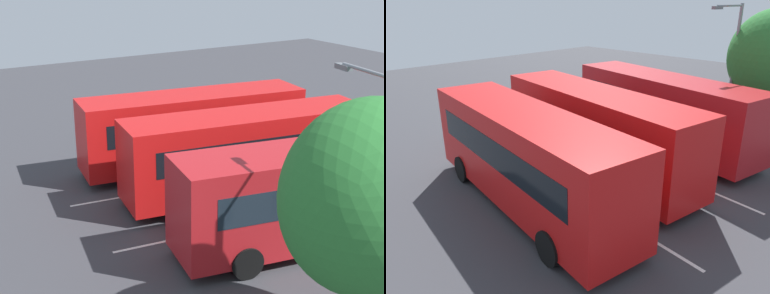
{
  "view_description": "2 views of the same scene",
  "coord_description": "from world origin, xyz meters",
  "views": [
    {
      "loc": [
        -12.23,
        -17.07,
        9.44
      ],
      "look_at": [
        -1.24,
        1.49,
        1.96
      ],
      "focal_mm": 53.89,
      "sensor_mm": 36.0,
      "label": 1
    },
    {
      "loc": [
        -9.51,
        11.03,
        6.9
      ],
      "look_at": [
        0.56,
        1.06,
        1.32
      ],
      "focal_mm": 35.87,
      "sensor_mm": 36.0,
      "label": 2
    }
  ],
  "objects": [
    {
      "name": "ground_plane",
      "position": [
        0.0,
        0.0,
        0.0
      ],
      "size": [
        62.45,
        62.45,
        0.0
      ],
      "primitive_type": "plane",
      "color": "#38383D"
    },
    {
      "name": "bus_far_left",
      "position": [
        0.27,
        -4.32,
        1.89
      ],
      "size": [
        10.27,
        4.08,
        3.44
      ],
      "rotation": [
        0.0,
        0.0,
        -0.17
      ],
      "color": "#AD191E",
      "rests_on": "ground"
    },
    {
      "name": "bus_center_left",
      "position": [
        0.52,
        0.12,
        1.89
      ],
      "size": [
        10.25,
        3.79,
        3.44
      ],
      "rotation": [
        0.0,
        0.0,
        -0.14
      ],
      "color": "red",
      "rests_on": "ground"
    },
    {
      "name": "bus_center_right",
      "position": [
        0.26,
        3.89,
        1.89
      ],
      "size": [
        10.24,
        3.78,
        3.44
      ],
      "rotation": [
        0.0,
        0.0,
        -0.14
      ],
      "color": "red",
      "rests_on": "ground"
    },
    {
      "name": "pedestrian",
      "position": [
        7.79,
        2.17,
        1.08
      ],
      "size": [
        0.35,
        0.35,
        1.81
      ],
      "rotation": [
        0.0,
        0.0,
        3.06
      ],
      "color": "#232833",
      "rests_on": "ground"
    },
    {
      "name": "street_lamp",
      "position": [
        -1.3,
        -7.68,
        3.84
      ],
      "size": [
        0.53,
        2.2,
        6.62
      ],
      "rotation": [
        0.0,
        0.0,
        1.4
      ],
      "color": "gray",
      "rests_on": "ground"
    },
    {
      "name": "depot_tree",
      "position": [
        -2.78,
        -8.99,
        4.14
      ],
      "size": [
        4.37,
        3.94,
        6.45
      ],
      "color": "#4C3823",
      "rests_on": "ground"
    },
    {
      "name": "lane_stripe_outer_left",
      "position": [
        0.0,
        -2.07,
        0.0
      ],
      "size": [
        11.95,
        1.45,
        0.01
      ],
      "primitive_type": "cube",
      "rotation": [
        0.0,
        0.0,
        -0.11
      ],
      "color": "silver",
      "rests_on": "ground"
    },
    {
      "name": "lane_stripe_inner_left",
      "position": [
        0.0,
        2.07,
        0.0
      ],
      "size": [
        11.95,
        1.45,
        0.01
      ],
      "primitive_type": "cube",
      "rotation": [
        0.0,
        0.0,
        -0.11
      ],
      "color": "silver",
      "rests_on": "ground"
    }
  ]
}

